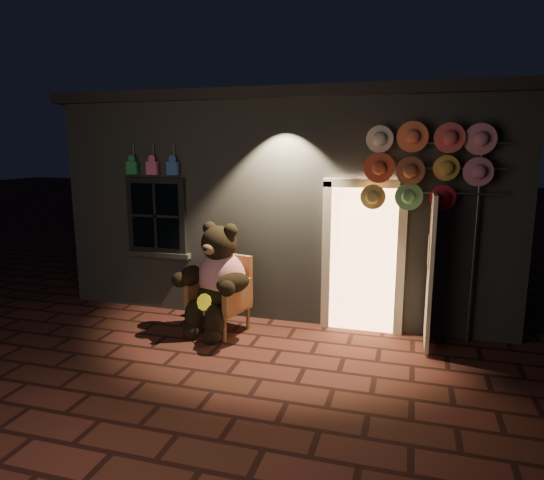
% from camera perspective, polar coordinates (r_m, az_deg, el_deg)
% --- Properties ---
extents(ground, '(60.00, 60.00, 0.00)m').
position_cam_1_polar(ground, '(6.27, -3.86, -13.85)').
color(ground, '#542520').
rests_on(ground, ground).
extents(shop_building, '(7.30, 5.95, 3.51)m').
position_cam_1_polar(shop_building, '(9.57, 4.25, 5.57)').
color(shop_building, slate).
rests_on(shop_building, ground).
extents(wicker_armchair, '(0.88, 0.84, 1.09)m').
position_cam_1_polar(wicker_armchair, '(7.08, -5.83, -6.24)').
color(wicker_armchair, olive).
rests_on(wicker_armchair, ground).
extents(teddy_bear, '(1.14, 1.02, 1.61)m').
position_cam_1_polar(teddy_bear, '(6.90, -6.47, -4.71)').
color(teddy_bear, '#AA122E').
rests_on(teddy_bear, ground).
extents(hat_rack, '(1.80, 0.22, 2.91)m').
position_cam_1_polar(hat_rack, '(6.62, 17.54, 8.09)').
color(hat_rack, '#59595E').
rests_on(hat_rack, ground).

